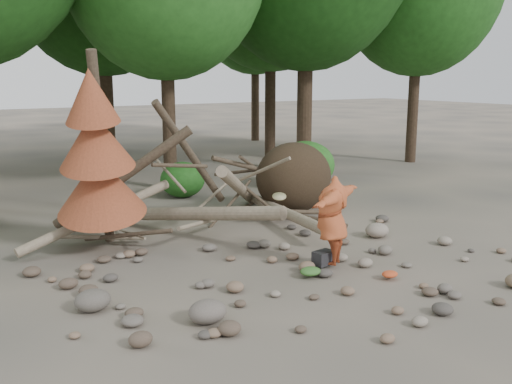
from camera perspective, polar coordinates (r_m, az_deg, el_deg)
ground at (r=11.30m, az=5.64°, el=-8.09°), size 120.00×120.00×0.00m
deadfall_pile at (r=15.52m, az=2.18°, el=1.06°), size 8.55×5.24×3.30m
dead_conifer at (r=12.39m, az=-15.59°, el=3.36°), size 2.06×2.16×4.35m
bush_mid at (r=18.08m, az=-7.37°, el=1.24°), size 1.40×1.40×1.12m
bush_right at (r=19.47m, az=4.94°, el=2.75°), size 2.00×2.00×1.60m
frisbee_thrower at (r=11.40m, az=7.63°, el=-2.81°), size 2.53×1.64×1.80m
backpack at (r=11.62m, az=6.75°, el=-6.83°), size 0.45×0.34×0.28m
cloth_green at (r=11.04m, az=5.46°, el=-8.14°), size 0.42×0.35×0.16m
cloth_orange at (r=11.19m, az=13.22°, el=-8.24°), size 0.33×0.27×0.12m
boulder_front_left at (r=9.12m, az=-4.88°, el=-11.82°), size 0.61×0.55×0.37m
boulder_mid_right at (r=13.90m, az=12.01°, el=-3.75°), size 0.57×0.52×0.34m
boulder_mid_left at (r=9.88m, az=-16.02°, el=-10.37°), size 0.60×0.54×0.36m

